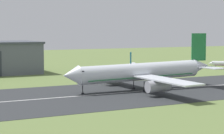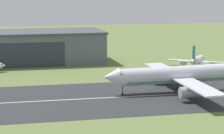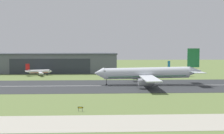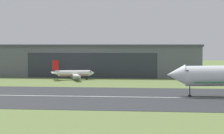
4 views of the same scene
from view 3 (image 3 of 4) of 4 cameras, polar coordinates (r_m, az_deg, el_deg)
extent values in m
plane|color=olive|center=(96.88, -5.23, -7.33)|extent=(640.14, 640.14, 0.00)
cube|color=#2B2D30|center=(147.11, -4.38, -3.45)|extent=(400.14, 48.00, 0.06)
cube|color=silver|center=(147.10, -4.38, -3.44)|extent=(360.13, 0.70, 0.01)
cube|color=#A8A393|center=(77.59, -5.86, -10.17)|extent=(300.11, 16.79, 0.05)
cube|color=slate|center=(224.28, -10.76, 0.66)|extent=(88.94, 26.89, 12.79)
cube|color=#424751|center=(224.01, -10.78, 2.41)|extent=(89.94, 27.89, 0.90)
cube|color=#2D333D|center=(211.03, -11.26, 0.11)|extent=(53.36, 0.12, 10.24)
cylinder|color=silver|center=(150.97, 6.31, -1.09)|extent=(41.10, 6.08, 6.09)
cone|color=silver|center=(149.49, -2.41, -1.12)|extent=(5.02, 5.46, 5.46)
cone|color=silver|center=(155.99, 14.96, -0.68)|extent=(6.62, 4.95, 4.95)
cube|color=black|center=(149.39, -1.39, -0.71)|extent=(1.19, 4.59, 0.46)
cube|color=#1E7238|center=(151.11, 6.30, -1.65)|extent=(36.91, 5.74, 0.85)
cube|color=silver|center=(166.59, 5.26, -0.94)|extent=(6.73, 26.41, 0.51)
cylinder|color=#A8A8B2|center=(164.53, 4.92, -1.67)|extent=(7.10, 3.45, 3.46)
cube|color=silver|center=(135.35, 6.90, -2.07)|extent=(6.73, 26.41, 0.51)
cylinder|color=#A8A8B2|center=(137.44, 6.25, -2.78)|extent=(7.10, 3.45, 3.46)
cube|color=#1E7238|center=(155.35, 14.66, 1.63)|extent=(5.85, 0.38, 9.14)
cube|color=silver|center=(162.35, 14.08, -0.55)|extent=(5.26, 8.31, 0.24)
cube|color=silver|center=(149.36, 15.50, -0.95)|extent=(5.26, 8.31, 0.24)
cylinder|color=black|center=(149.92, -1.02, -2.72)|extent=(0.24, 0.24, 3.07)
cylinder|color=black|center=(150.08, -1.02, -3.22)|extent=(0.84, 0.84, 0.44)
cylinder|color=black|center=(154.53, 6.01, -2.55)|extent=(0.24, 0.24, 3.07)
cylinder|color=black|center=(154.68, 6.01, -3.03)|extent=(0.84, 0.84, 0.44)
cylinder|color=black|center=(148.18, 6.35, -2.83)|extent=(0.24, 0.24, 3.07)
cylinder|color=black|center=(148.34, 6.35, -3.33)|extent=(0.84, 0.84, 0.44)
cylinder|color=white|center=(200.65, 11.11, -0.72)|extent=(8.85, 10.48, 3.01)
cone|color=white|center=(206.88, 11.83, -0.59)|extent=(4.03, 3.97, 3.01)
cone|color=white|center=(193.99, 10.29, -0.71)|extent=(4.33, 4.52, 2.71)
cube|color=black|center=(205.46, 11.68, -0.45)|extent=(2.71, 2.41, 0.44)
cube|color=#146B9E|center=(200.71, 11.10, -0.96)|extent=(8.08, 9.52, 0.20)
cube|color=white|center=(198.32, 13.00, -0.96)|extent=(10.05, 8.19, 0.40)
cylinder|color=#A8A8B2|center=(199.11, 12.80, -1.28)|extent=(3.83, 4.26, 1.87)
cube|color=white|center=(203.67, 9.31, -0.78)|extent=(10.05, 8.19, 0.40)
cylinder|color=#A8A8B2|center=(203.78, 9.58, -1.12)|extent=(3.83, 4.26, 1.87)
cube|color=#146B9E|center=(194.24, 10.37, 0.34)|extent=(2.17, 2.80, 5.12)
cube|color=white|center=(192.65, 11.35, -0.78)|extent=(5.41, 5.05, 0.24)
cube|color=white|center=(195.67, 9.28, -0.68)|extent=(5.41, 5.05, 0.24)
cylinder|color=black|center=(204.71, 11.55, -1.26)|extent=(0.24, 0.24, 1.39)
cylinder|color=black|center=(204.75, 11.55, -1.39)|extent=(0.84, 0.84, 0.44)
cylinder|color=black|center=(199.89, 11.55, -1.38)|extent=(0.24, 0.24, 1.39)
cylinder|color=black|center=(199.93, 11.54, -1.51)|extent=(0.84, 0.84, 0.44)
cylinder|color=black|center=(201.27, 10.59, -1.33)|extent=(0.24, 0.24, 1.39)
cylinder|color=black|center=(201.32, 10.59, -1.46)|extent=(0.84, 0.84, 0.44)
cylinder|color=white|center=(202.68, -13.17, -0.80)|extent=(12.41, 5.68, 2.27)
cone|color=white|center=(203.57, -11.16, -0.75)|extent=(2.61, 2.76, 2.27)
cone|color=white|center=(201.99, -15.29, -0.73)|extent=(3.20, 2.74, 2.05)
cube|color=black|center=(203.38, -11.48, -0.63)|extent=(1.61, 2.17, 0.44)
cube|color=red|center=(202.73, -13.17, -0.97)|extent=(11.21, 5.22, 0.20)
cube|color=white|center=(196.95, -12.91, -1.04)|extent=(4.65, 9.61, 0.40)
cylinder|color=#A8A8B2|center=(197.82, -12.81, -1.30)|extent=(3.24, 2.20, 1.41)
cube|color=white|center=(208.53, -13.27, -0.78)|extent=(4.65, 9.61, 0.40)
cylinder|color=#A8A8B2|center=(207.91, -13.13, -1.05)|extent=(3.24, 2.20, 1.41)
cube|color=red|center=(201.82, -15.18, 0.02)|extent=(2.45, 0.97, 3.87)
cube|color=white|center=(199.13, -15.22, -0.81)|extent=(3.07, 3.95, 0.24)
cube|color=white|center=(204.85, -15.34, -0.69)|extent=(3.07, 3.95, 0.24)
cylinder|color=black|center=(203.42, -11.78, -1.28)|extent=(0.24, 0.24, 1.44)
cylinder|color=black|center=(203.47, -11.77, -1.42)|extent=(0.84, 0.84, 0.44)
cylinder|color=black|center=(201.46, -13.19, -1.35)|extent=(0.24, 0.24, 1.44)
cylinder|color=black|center=(201.51, -13.19, -1.50)|extent=(0.84, 0.84, 0.44)
cylinder|color=black|center=(204.16, -13.27, -1.29)|extent=(0.24, 0.24, 1.44)
cylinder|color=black|center=(204.21, -13.27, -1.43)|extent=(0.84, 0.84, 0.44)
cylinder|color=#4C4C51|center=(90.87, -6.14, -7.80)|extent=(0.10, 0.10, 0.90)
cylinder|color=#4C4C51|center=(90.82, -5.45, -7.81)|extent=(0.10, 0.10, 0.90)
cube|color=black|center=(90.71, -5.80, -7.38)|extent=(1.55, 0.12, 0.47)
cube|color=yellow|center=(90.64, -5.80, -7.39)|extent=(1.18, 0.02, 0.28)
camera|label=1|loc=(57.53, -57.39, 2.09)|focal=70.00mm
camera|label=2|loc=(39.55, -103.75, 22.17)|focal=85.00mm
camera|label=4|loc=(33.54, -7.98, -4.91)|focal=70.00mm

